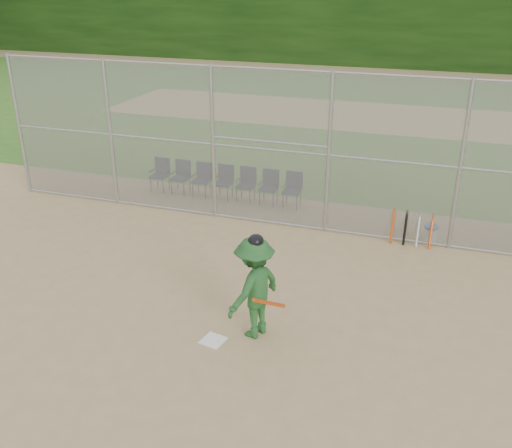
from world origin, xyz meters
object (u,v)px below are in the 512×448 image
(batter_at_plate, at_px, (254,287))
(water_cooler, at_px, (430,234))
(home_plate, at_px, (213,340))
(chair_0, at_px, (159,175))

(batter_at_plate, xyz_separation_m, water_cooler, (2.81, 4.99, -0.75))
(batter_at_plate, bearing_deg, home_plate, -143.51)
(batter_at_plate, bearing_deg, water_cooler, 60.61)
(home_plate, bearing_deg, batter_at_plate, 36.49)
(water_cooler, height_order, chair_0, chair_0)
(home_plate, distance_m, chair_0, 7.97)
(home_plate, distance_m, batter_at_plate, 1.23)
(batter_at_plate, bearing_deg, chair_0, 129.63)
(home_plate, relative_size, water_cooler, 0.91)
(batter_at_plate, distance_m, water_cooler, 5.77)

